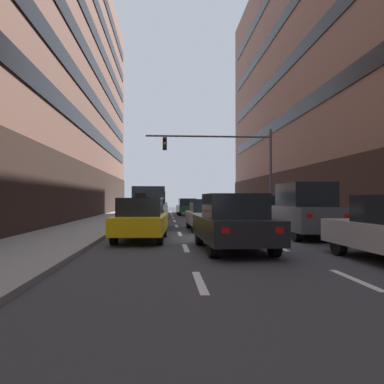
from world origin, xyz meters
name	(u,v)px	position (x,y,z in m)	size (l,w,h in m)	color
ground_plane	(219,238)	(0.00, 0.00, 0.00)	(120.00, 120.00, 0.00)	#38383D
sidewalk_left	(58,237)	(-6.34, 0.00, 0.07)	(3.57, 80.00, 0.14)	gray
sidewalk_right	(371,235)	(6.34, 0.00, 0.07)	(3.57, 80.00, 0.14)	gray
lane_stripe_l1_s2	(200,282)	(-1.52, -8.00, 0.00)	(0.16, 2.00, 0.01)	silver
lane_stripe_l1_s3	(186,248)	(-1.52, -3.00, 0.00)	(0.16, 2.00, 0.01)	silver
lane_stripe_l1_s4	(180,234)	(-1.52, 2.00, 0.00)	(0.16, 2.00, 0.01)	silver
lane_stripe_l1_s5	(176,226)	(-1.52, 7.00, 0.00)	(0.16, 2.00, 0.01)	silver
lane_stripe_l1_s6	(174,221)	(-1.52, 12.00, 0.00)	(0.16, 2.00, 0.01)	silver
lane_stripe_l1_s7	(173,218)	(-1.52, 17.00, 0.00)	(0.16, 2.00, 0.01)	silver
lane_stripe_l1_s8	(172,215)	(-1.52, 22.00, 0.00)	(0.16, 2.00, 0.01)	silver
lane_stripe_l1_s9	(171,213)	(-1.52, 27.00, 0.00)	(0.16, 2.00, 0.01)	silver
lane_stripe_l1_s10	(171,212)	(-1.52, 32.00, 0.00)	(0.16, 2.00, 0.01)	silver
lane_stripe_l2_s2	(355,279)	(1.52, -8.00, 0.00)	(0.16, 2.00, 0.01)	silver
lane_stripe_l2_s3	(279,247)	(1.52, -3.00, 0.00)	(0.16, 2.00, 0.01)	silver
lane_stripe_l2_s4	(246,233)	(1.52, 2.00, 0.00)	(0.16, 2.00, 0.01)	silver
lane_stripe_l2_s5	(228,226)	(1.52, 7.00, 0.00)	(0.16, 2.00, 0.01)	silver
lane_stripe_l2_s6	(217,221)	(1.52, 12.00, 0.00)	(0.16, 2.00, 0.01)	silver
lane_stripe_l2_s7	(209,217)	(1.52, 17.00, 0.00)	(0.16, 2.00, 0.01)	silver
lane_stripe_l2_s8	(203,215)	(1.52, 22.00, 0.00)	(0.16, 2.00, 0.01)	silver
lane_stripe_l2_s9	(198,213)	(1.52, 27.00, 0.00)	(0.16, 2.00, 0.01)	silver
lane_stripe_l2_s10	(195,212)	(1.52, 32.00, 0.00)	(0.16, 2.00, 0.01)	silver
car_driving_0	(187,207)	(-0.08, 21.44, 0.80)	(1.98, 4.40, 1.63)	black
car_driving_1	(233,223)	(-0.11, -3.72, 0.85)	(2.12, 4.69, 1.73)	black
car_driving_2	(155,204)	(-3.07, 17.88, 1.11)	(2.12, 4.67, 2.22)	black
car_driving_3	(206,215)	(-0.12, 3.76, 0.77)	(1.89, 4.24, 1.57)	black
car_driving_4	(149,208)	(-3.06, 5.48, 1.11)	(2.02, 4.63, 2.22)	black
taxi_driving_5	(141,220)	(-3.08, -0.77, 0.80)	(2.01, 4.40, 1.79)	black
car_parked_1	(305,210)	(3.51, -0.06, 1.10)	(1.96, 4.60, 2.22)	black
car_parked_2	(266,212)	(3.51, 6.02, 0.86)	(2.00, 4.66, 1.74)	black
car_parked_3	(243,210)	(3.50, 12.44, 0.79)	(1.91, 4.34, 1.61)	black
traffic_signal_0	(233,157)	(2.35, 10.08, 4.38)	(8.52, 0.35, 6.15)	#4C4C51
pedestrian_0	(313,209)	(5.52, 4.16, 1.06)	(0.33, 0.48, 1.59)	brown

